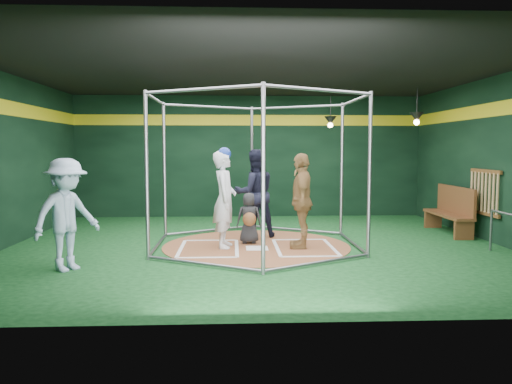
{
  "coord_description": "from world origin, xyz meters",
  "views": [
    {
      "loc": [
        -0.47,
        -10.02,
        1.99
      ],
      "look_at": [
        0.0,
        0.1,
        1.1
      ],
      "focal_mm": 35.0,
      "sensor_mm": 36.0,
      "label": 1
    }
  ],
  "objects_px": {
    "visitor_leopard": "(301,201)",
    "dugout_bench": "(451,209)",
    "umpire": "(255,193)",
    "batter_figure": "(225,198)"
  },
  "relations": [
    {
      "from": "visitor_leopard",
      "to": "dugout_bench",
      "type": "distance_m",
      "value": 4.07
    },
    {
      "from": "visitor_leopard",
      "to": "umpire",
      "type": "xyz_separation_m",
      "value": [
        -0.88,
        1.24,
        0.03
      ]
    },
    {
      "from": "umpire",
      "to": "visitor_leopard",
      "type": "bearing_deg",
      "value": 112.41
    },
    {
      "from": "umpire",
      "to": "dugout_bench",
      "type": "bearing_deg",
      "value": 170.97
    },
    {
      "from": "batter_figure",
      "to": "dugout_bench",
      "type": "relative_size",
      "value": 1.05
    },
    {
      "from": "batter_figure",
      "to": "visitor_leopard",
      "type": "xyz_separation_m",
      "value": [
        1.53,
        -0.1,
        -0.05
      ]
    },
    {
      "from": "batter_figure",
      "to": "visitor_leopard",
      "type": "relative_size",
      "value": 1.06
    },
    {
      "from": "visitor_leopard",
      "to": "umpire",
      "type": "bearing_deg",
      "value": -138.16
    },
    {
      "from": "batter_figure",
      "to": "dugout_bench",
      "type": "bearing_deg",
      "value": 15.42
    },
    {
      "from": "visitor_leopard",
      "to": "dugout_bench",
      "type": "bearing_deg",
      "value": 118.98
    }
  ]
}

